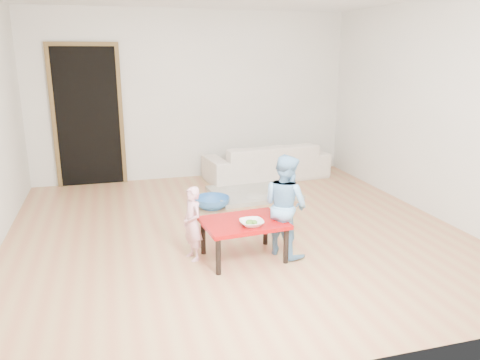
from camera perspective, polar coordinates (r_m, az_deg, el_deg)
name	(u,v)px	position (r m, az deg, el deg)	size (l,w,h in m)	color
floor	(235,230)	(5.39, -0.58, -6.13)	(5.00, 5.00, 0.01)	#B6744E
back_wall	(193,96)	(7.48, -5.72, 10.15)	(5.00, 0.02, 2.60)	silver
right_wall	(434,109)	(6.20, 22.53, 7.97)	(0.02, 5.00, 2.60)	silver
doorway	(88,118)	(7.39, -18.04, 7.26)	(1.02, 0.08, 2.11)	brown
sofa	(266,161)	(7.48, 3.24, 2.31)	(1.94, 0.76, 0.57)	silver
cushion	(245,156)	(7.19, 0.58, 2.95)	(0.40, 0.36, 0.11)	#CE6216
red_table	(244,240)	(4.62, 0.45, -7.28)	(0.78, 0.59, 0.39)	#9B080A
bowl	(252,223)	(4.42, 1.43, -5.27)	(0.22, 0.22, 0.06)	white
broccoli	(252,223)	(4.42, 1.43, -5.26)	(0.12, 0.12, 0.06)	#2D5919
child_pink	(192,224)	(4.57, -5.82, -5.31)	(0.27, 0.18, 0.74)	#D15F79
child_blue	(285,205)	(4.65, 5.55, -3.07)	(0.50, 0.39, 1.02)	#5896CC
basin	(212,203)	(6.12, -3.43, -2.77)	(0.46, 0.46, 0.14)	#316FBA
blanket	(253,193)	(6.68, 1.65, -1.56)	(1.15, 0.96, 0.06)	#BCB6A5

